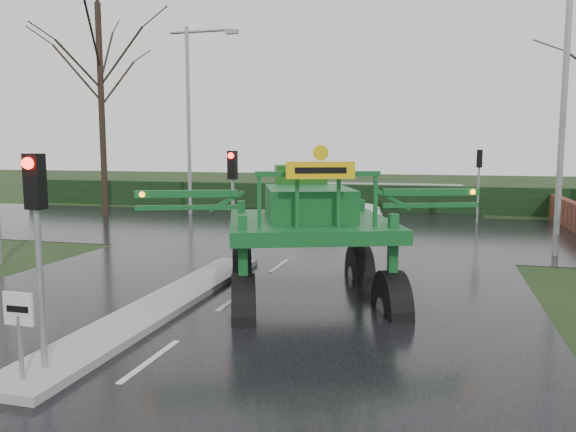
% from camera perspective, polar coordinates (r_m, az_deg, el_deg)
% --- Properties ---
extents(ground, '(140.00, 140.00, 0.00)m').
position_cam_1_polar(ground, '(10.11, -13.79, -14.18)').
color(ground, black).
rests_on(ground, ground).
extents(road_main, '(14.00, 80.00, 0.02)m').
position_cam_1_polar(road_main, '(19.16, 0.75, -3.90)').
color(road_main, black).
rests_on(road_main, ground).
extents(road_cross, '(80.00, 12.00, 0.02)m').
position_cam_1_polar(road_cross, '(24.94, 4.14, -1.39)').
color(road_cross, black).
rests_on(road_cross, ground).
extents(median_island, '(1.20, 10.00, 0.16)m').
position_cam_1_polar(median_island, '(13.18, -12.48, -8.73)').
color(median_island, gray).
rests_on(median_island, ground).
extents(hedge_row, '(44.00, 0.90, 1.50)m').
position_cam_1_polar(hedge_row, '(32.69, 6.80, 1.87)').
color(hedge_row, black).
rests_on(hedge_row, ground).
extents(keep_left_sign, '(0.50, 0.07, 1.35)m').
position_cam_1_polar(keep_left_sign, '(9.33, -25.65, -9.64)').
color(keep_left_sign, gray).
rests_on(keep_left_sign, ground).
extents(traffic_signal_near, '(0.26, 0.33, 3.52)m').
position_cam_1_polar(traffic_signal_near, '(9.40, -24.20, 0.11)').
color(traffic_signal_near, gray).
rests_on(traffic_signal_near, ground).
extents(traffic_signal_mid, '(0.26, 0.33, 3.52)m').
position_cam_1_polar(traffic_signal_mid, '(16.84, -5.65, 3.44)').
color(traffic_signal_mid, gray).
rests_on(traffic_signal_mid, ground).
extents(traffic_signal_far, '(0.26, 0.33, 3.52)m').
position_cam_1_polar(traffic_signal_far, '(28.33, 18.84, 4.51)').
color(traffic_signal_far, gray).
rests_on(traffic_signal_far, ground).
extents(street_light_right, '(3.85, 0.30, 10.00)m').
position_cam_1_polar(street_light_right, '(20.69, 25.50, 12.89)').
color(street_light_right, gray).
rests_on(street_light_right, ground).
extents(street_light_left_far, '(3.85, 0.30, 10.00)m').
position_cam_1_polar(street_light_left_far, '(31.10, -9.59, 11.24)').
color(street_light_left_far, gray).
rests_on(street_light_left_far, ground).
extents(tree_left_far, '(7.70, 7.70, 13.26)m').
position_cam_1_polar(tree_left_far, '(31.53, -18.52, 13.03)').
color(tree_left_far, black).
rests_on(tree_left_far, ground).
extents(crop_sprayer, '(7.75, 6.09, 4.58)m').
position_cam_1_polar(crop_sprayer, '(12.15, -4.66, 0.10)').
color(crop_sprayer, black).
rests_on(crop_sprayer, ground).
extents(white_sedan, '(4.64, 2.43, 1.46)m').
position_cam_1_polar(white_sedan, '(26.85, 4.58, -0.81)').
color(white_sedan, silver).
rests_on(white_sedan, ground).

